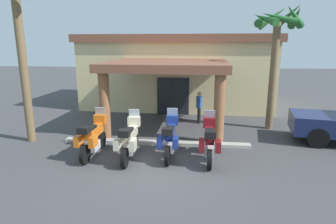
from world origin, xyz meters
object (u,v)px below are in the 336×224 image
Objects in this scene: motorcycle_blue at (170,138)px; motorcycle_maroon at (209,141)px; palm_tree_near_portico at (277,35)px; motorcycle_orange at (93,137)px; palm_tree_roadside at (17,10)px; motel_building at (178,70)px; pedestrian at (199,105)px; motorcycle_cream at (130,140)px.

motorcycle_maroon is (1.38, -0.19, 0.00)m from motorcycle_blue.
palm_tree_near_portico is (3.03, 4.15, 3.62)m from motorcycle_maroon.
motorcycle_orange is 0.32× the size of palm_tree_roadside.
motorcycle_maroon is 6.29m from palm_tree_near_portico.
motorcycle_blue is at bearing -138.10° from palm_tree_near_portico.
motel_building is 9.48m from motorcycle_blue.
palm_tree_roadside is 1.20× the size of palm_tree_near_portico.
pedestrian is (1.06, 4.63, 0.23)m from motorcycle_blue.
motorcycle_maroon is (1.72, -9.53, -1.58)m from motel_building.
palm_tree_near_portico is at bearing -53.52° from motorcycle_cream.
motorcycle_cream is 1.00× the size of motorcycle_maroon.
motel_building is at bearing 131.42° from palm_tree_near_portico.
palm_tree_roadside reaches higher than motorcycle_orange.
motel_building is 2.09× the size of palm_tree_near_portico.
motel_building is at bearing 11.27° from motorcycle_maroon.
palm_tree_roadside reaches higher than motel_building.
motorcycle_blue is at bearing -112.13° from pedestrian.
palm_tree_near_portico is at bearing -20.59° from pedestrian.
motel_building is at bearing -12.35° from motorcycle_orange.
motel_building is at bearing -6.23° from motorcycle_cream.
motorcycle_blue is at bearing -10.84° from palm_tree_roadside.
palm_tree_near_portico is at bearing 15.28° from palm_tree_roadside.
palm_tree_near_portico is (5.79, 4.29, 3.62)m from motorcycle_cream.
palm_tree_near_portico reaches higher than motorcycle_orange.
motorcycle_blue is at bearing -86.34° from motel_building.
motorcycle_orange is at bearing -22.42° from palm_tree_roadside.
motorcycle_cream is (-1.05, -9.67, -1.58)m from motel_building.
pedestrian is at bearing 168.69° from palm_tree_near_portico.
motorcycle_orange is at bearing -150.08° from palm_tree_near_portico.
motorcycle_cream is at bearing -94.81° from motorcycle_orange.
motorcycle_blue is at bearing -84.50° from motorcycle_orange.
motorcycle_orange is at bearing -137.77° from pedestrian.
motorcycle_maroon is at bearing -87.14° from motorcycle_cream.
palm_tree_near_portico is at bearing -58.11° from motorcycle_orange.
pedestrian is 4.82m from palm_tree_near_portico.
motorcycle_blue is 1.00× the size of motorcycle_maroon.
palm_tree_roadside is (-6.98, -3.49, 4.27)m from pedestrian.
palm_tree_roadside is at bearing 80.17° from motorcycle_blue.
motorcycle_blue is 0.38× the size of palm_tree_near_portico.
motorcycle_cream is at bearing -17.92° from palm_tree_roadside.
pedestrian reaches higher than motorcycle_blue.
pedestrian is at bearing 4.93° from motorcycle_maroon.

